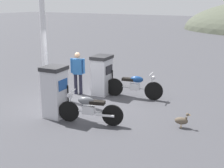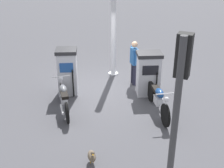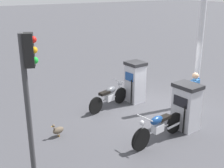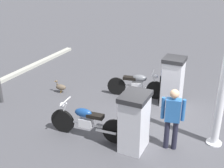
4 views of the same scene
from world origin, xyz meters
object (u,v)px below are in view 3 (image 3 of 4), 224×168
object	(u,v)px
motorcycle_near_pump	(109,96)
attendant_person	(194,92)
fuel_pump_near	(135,82)
motorcycle_far_pump	(158,127)
canopy_support_pole	(199,54)
fuel_pump_far	(186,106)
roadside_traffic_light	(29,83)
wandering_duck	(58,130)

from	to	relation	value
motorcycle_near_pump	attendant_person	world-z (taller)	attendant_person
fuel_pump_near	motorcycle_far_pump	size ratio (longest dim) A/B	0.74
fuel_pump_near	attendant_person	bearing A→B (deg)	109.37
motorcycle_far_pump	fuel_pump_near	bearing A→B (deg)	-113.68
canopy_support_pole	fuel_pump_far	bearing A→B (deg)	35.06
motorcycle_far_pump	canopy_support_pole	bearing A→B (deg)	-154.94
canopy_support_pole	motorcycle_far_pump	bearing A→B (deg)	25.06
canopy_support_pole	attendant_person	bearing A→B (deg)	39.40
canopy_support_pole	roadside_traffic_light	bearing A→B (deg)	10.27
fuel_pump_far	wandering_duck	xyz separation A→B (m)	(3.67, -1.62, -0.54)
attendant_person	wandering_duck	distance (m)	4.67
motorcycle_near_pump	roadside_traffic_light	world-z (taller)	roadside_traffic_light
roadside_traffic_light	fuel_pump_near	bearing A→B (deg)	-150.76
wandering_duck	canopy_support_pole	xyz separation A→B (m)	(-5.39, 0.41, 1.78)
fuel_pump_near	motorcycle_near_pump	world-z (taller)	fuel_pump_near
fuel_pump_near	fuel_pump_far	distance (m)	2.73
wandering_duck	attendant_person	bearing A→B (deg)	165.35
attendant_person	canopy_support_pole	size ratio (longest dim) A/B	0.39
motorcycle_near_pump	wandering_duck	xyz separation A→B (m)	(2.45, 1.05, -0.25)
wandering_duck	roadside_traffic_light	size ratio (longest dim) A/B	0.13
fuel_pump_far	attendant_person	xyz separation A→B (m)	(-0.80, -0.45, 0.17)
fuel_pump_near	wandering_duck	world-z (taller)	fuel_pump_near
attendant_person	roadside_traffic_light	world-z (taller)	roadside_traffic_light
attendant_person	canopy_support_pole	xyz separation A→B (m)	(-0.93, -0.76, 1.07)
motorcycle_far_pump	attendant_person	distance (m)	2.23
motorcycle_far_pump	roadside_traffic_light	size ratio (longest dim) A/B	0.63
motorcycle_far_pump	wandering_duck	distance (m)	3.01
attendant_person	wandering_duck	world-z (taller)	attendant_person
motorcycle_near_pump	motorcycle_far_pump	xyz separation A→B (m)	(0.07, 2.87, -0.00)
roadside_traffic_light	motorcycle_far_pump	bearing A→B (deg)	176.47
canopy_support_pole	wandering_duck	bearing A→B (deg)	-4.32
wandering_duck	roadside_traffic_light	world-z (taller)	roadside_traffic_light
motorcycle_near_pump	motorcycle_far_pump	distance (m)	2.87
fuel_pump_far	attendant_person	distance (m)	0.93
fuel_pump_far	roadside_traffic_light	distance (m)	5.09
motorcycle_far_pump	roadside_traffic_light	world-z (taller)	roadside_traffic_light
wandering_duck	roadside_traffic_light	xyz separation A→B (m)	(1.16, 1.59, 2.16)
fuel_pump_far	roadside_traffic_light	xyz separation A→B (m)	(4.83, -0.02, 1.62)
motorcycle_near_pump	wandering_duck	bearing A→B (deg)	23.24
motorcycle_far_pump	attendant_person	size ratio (longest dim) A/B	1.33
fuel_pump_near	motorcycle_near_pump	xyz separation A→B (m)	(1.21, 0.06, -0.34)
fuel_pump_near	motorcycle_near_pump	bearing A→B (deg)	2.62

